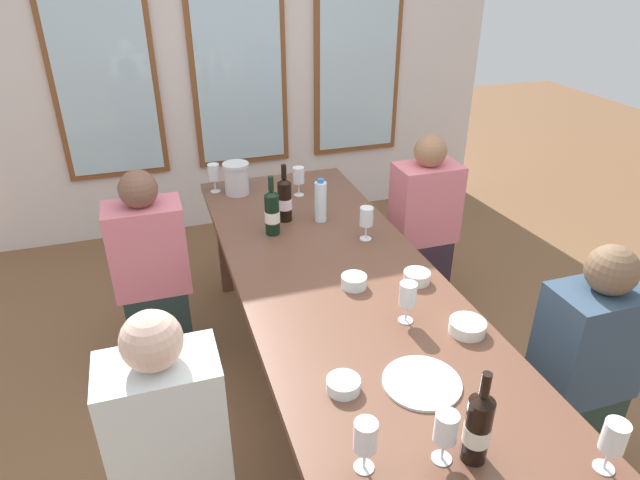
# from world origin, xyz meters

# --- Properties ---
(ground_plane) EXTENTS (12.00, 12.00, 0.00)m
(ground_plane) POSITION_xyz_m (0.00, 0.00, 0.00)
(ground_plane) COLOR brown
(back_wall_with_windows) EXTENTS (4.10, 0.10, 2.90)m
(back_wall_with_windows) POSITION_xyz_m (0.00, 2.25, 1.45)
(back_wall_with_windows) COLOR silver
(back_wall_with_windows) RESTS_ON ground
(dining_table) EXTENTS (0.90, 2.58, 0.74)m
(dining_table) POSITION_xyz_m (0.00, 0.00, 0.67)
(dining_table) COLOR brown
(dining_table) RESTS_ON ground
(white_plate_0) EXTENTS (0.27, 0.27, 0.01)m
(white_plate_0) POSITION_xyz_m (0.04, -0.75, 0.74)
(white_plate_0) COLOR white
(white_plate_0) RESTS_ON dining_table
(metal_pitcher) EXTENTS (0.16, 0.16, 0.19)m
(metal_pitcher) POSITION_xyz_m (-0.26, 1.07, 0.84)
(metal_pitcher) COLOR silver
(metal_pitcher) RESTS_ON dining_table
(wine_bottle_0) EXTENTS (0.08, 0.08, 0.31)m
(wine_bottle_0) POSITION_xyz_m (-0.18, 0.49, 0.86)
(wine_bottle_0) COLOR black
(wine_bottle_0) RESTS_ON dining_table
(wine_bottle_1) EXTENTS (0.08, 0.08, 0.32)m
(wine_bottle_1) POSITION_xyz_m (-0.08, 0.62, 0.86)
(wine_bottle_1) COLOR black
(wine_bottle_1) RESTS_ON dining_table
(wine_bottle_2) EXTENTS (0.08, 0.08, 0.32)m
(wine_bottle_2) POSITION_xyz_m (0.04, -1.07, 0.86)
(wine_bottle_2) COLOR black
(wine_bottle_2) RESTS_ON dining_table
(tasting_bowl_0) EXTENTS (0.12, 0.12, 0.05)m
(tasting_bowl_0) POSITION_xyz_m (0.31, -0.16, 0.76)
(tasting_bowl_0) COLOR white
(tasting_bowl_0) RESTS_ON dining_table
(tasting_bowl_1) EXTENTS (0.11, 0.11, 0.05)m
(tasting_bowl_1) POSITION_xyz_m (0.04, -0.11, 0.77)
(tasting_bowl_1) COLOR white
(tasting_bowl_1) RESTS_ON dining_table
(tasting_bowl_2) EXTENTS (0.14, 0.14, 0.05)m
(tasting_bowl_2) POSITION_xyz_m (0.33, -0.54, 0.76)
(tasting_bowl_2) COLOR white
(tasting_bowl_2) RESTS_ON dining_table
(tasting_bowl_3) EXTENTS (0.12, 0.12, 0.04)m
(tasting_bowl_3) POSITION_xyz_m (-0.23, -0.69, 0.76)
(tasting_bowl_3) COLOR white
(tasting_bowl_3) RESTS_ON dining_table
(water_bottle) EXTENTS (0.06, 0.06, 0.24)m
(water_bottle) POSITION_xyz_m (0.10, 0.56, 0.85)
(water_bottle) COLOR white
(water_bottle) RESTS_ON dining_table
(wine_glass_0) EXTENTS (0.07, 0.07, 0.17)m
(wine_glass_0) POSITION_xyz_m (-0.28, -1.00, 0.86)
(wine_glass_0) COLOR white
(wine_glass_0) RESTS_ON dining_table
(wine_glass_1) EXTENTS (0.07, 0.07, 0.17)m
(wine_glass_1) POSITION_xyz_m (0.09, 0.93, 0.86)
(wine_glass_1) COLOR white
(wine_glass_1) RESTS_ON dining_table
(wine_glass_2) EXTENTS (0.07, 0.07, 0.17)m
(wine_glass_2) POSITION_xyz_m (-0.05, -1.05, 0.86)
(wine_glass_2) COLOR white
(wine_glass_2) RESTS_ON dining_table
(wine_glass_3) EXTENTS (0.07, 0.07, 0.17)m
(wine_glass_3) POSITION_xyz_m (0.14, -0.41, 0.86)
(wine_glass_3) COLOR white
(wine_glass_3) RESTS_ON dining_table
(wine_glass_4) EXTENTS (0.07, 0.07, 0.17)m
(wine_glass_4) POSITION_xyz_m (-0.38, 1.13, 0.86)
(wine_glass_4) COLOR white
(wine_glass_4) RESTS_ON dining_table
(wine_glass_5) EXTENTS (0.07, 0.07, 0.17)m
(wine_glass_5) POSITION_xyz_m (0.25, 0.29, 0.86)
(wine_glass_5) COLOR white
(wine_glass_5) RESTS_ON dining_table
(wine_glass_6) EXTENTS (0.07, 0.07, 0.17)m
(wine_glass_6) POSITION_xyz_m (0.37, -1.22, 0.86)
(wine_glass_6) COLOR white
(wine_glass_6) RESTS_ON dining_table
(seated_person_0) EXTENTS (0.38, 0.24, 1.11)m
(seated_person_0) POSITION_xyz_m (-0.81, -0.60, 0.53)
(seated_person_0) COLOR #303137
(seated_person_0) RESTS_ON ground
(seated_person_1) EXTENTS (0.38, 0.24, 1.11)m
(seated_person_1) POSITION_xyz_m (0.81, -0.69, 0.53)
(seated_person_1) COLOR #24352D
(seated_person_1) RESTS_ON ground
(seated_person_2) EXTENTS (0.38, 0.24, 1.11)m
(seated_person_2) POSITION_xyz_m (-0.81, 0.62, 0.53)
(seated_person_2) COLOR #23312E
(seated_person_2) RESTS_ON ground
(seated_person_3) EXTENTS (0.38, 0.24, 1.11)m
(seated_person_3) POSITION_xyz_m (0.81, 0.69, 0.53)
(seated_person_3) COLOR #33232F
(seated_person_3) RESTS_ON ground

